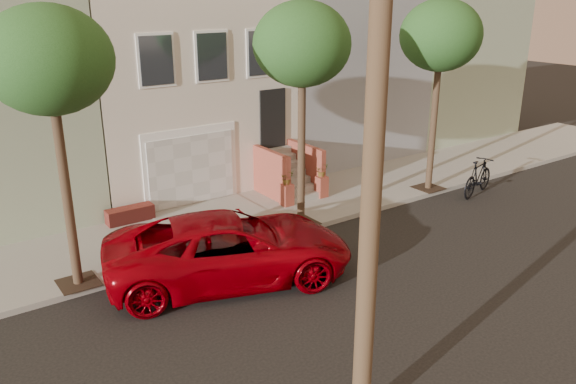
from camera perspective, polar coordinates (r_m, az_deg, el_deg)
ground at (r=13.88m, az=7.57°, el=-9.51°), size 90.00×90.00×0.00m
sidewalk at (r=17.74m, az=-4.11°, el=-2.49°), size 40.00×3.70×0.15m
house_row at (r=21.91m, az=-12.41°, el=11.00°), size 33.10×11.70×7.00m
tree_left at (r=13.13m, az=-22.61°, el=11.77°), size 2.70×2.57×6.30m
tree_mid at (r=15.88m, az=1.42°, el=14.27°), size 2.70×2.57×6.30m
tree_right at (r=19.64m, az=14.89°, el=14.63°), size 2.70×2.57×6.30m
pickup_truck at (r=13.93m, az=-5.78°, el=-5.55°), size 6.44×4.42×1.64m
motorcycle at (r=20.71m, az=18.30°, el=1.42°), size 2.19×1.11×1.26m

